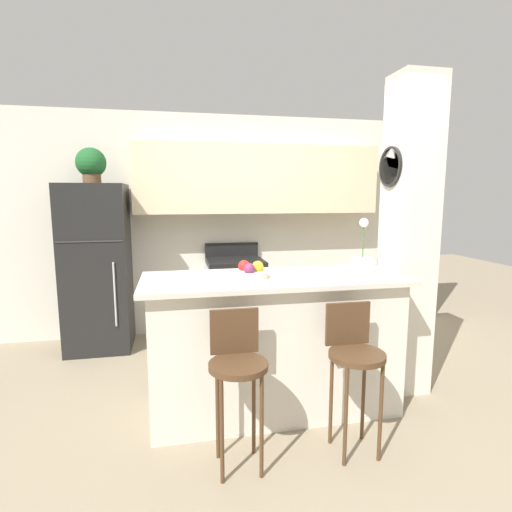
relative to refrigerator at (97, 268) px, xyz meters
name	(u,v)px	position (x,y,z in m)	size (l,w,h in m)	color
ground_plane	(274,408)	(1.52, -1.60, -0.87)	(14.00, 14.00, 0.00)	gray
wall_back	(245,205)	(1.63, 0.28, 0.64)	(5.60, 0.38, 2.55)	silver
pillar_right	(408,238)	(2.66, -1.49, 0.41)	(0.38, 0.32, 2.55)	silver
counter_bar	(274,343)	(1.52, -1.60, -0.35)	(1.92, 0.76, 1.04)	silver
refrigerator	(97,268)	(0.00, 0.00, 0.00)	(0.65, 0.63, 1.75)	black
stove_range	(235,298)	(1.47, 0.03, -0.41)	(0.63, 0.59, 1.07)	silver
bar_stool_left	(237,366)	(1.15, -2.18, -0.25)	(0.35, 0.35, 0.94)	#4C331E
bar_stool_right	(354,356)	(1.89, -2.18, -0.25)	(0.35, 0.35, 0.94)	#4C331E
potted_plant_on_fridge	(91,164)	(0.00, 0.00, 1.07)	(0.30, 0.30, 0.36)	brown
orchid_vase	(363,258)	(2.23, -1.56, 0.27)	(0.13, 0.13, 0.42)	white
fruit_bowl	(250,272)	(1.33, -1.61, 0.21)	(0.26, 0.26, 0.12)	silver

